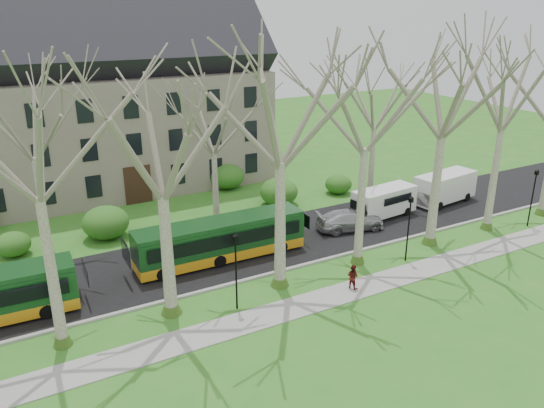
{
  "coord_description": "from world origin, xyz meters",
  "views": [
    {
      "loc": [
        -16.42,
        -23.78,
        15.25
      ],
      "look_at": [
        -1.62,
        3.0,
        3.96
      ],
      "focal_mm": 35.0,
      "sensor_mm": 36.0,
      "label": 1
    }
  ],
  "objects": [
    {
      "name": "ground",
      "position": [
        0.0,
        0.0,
        0.0
      ],
      "size": [
        120.0,
        120.0,
        0.0
      ],
      "primitive_type": "plane",
      "color": "#2E7621",
      "rests_on": "ground"
    },
    {
      "name": "sidewalk",
      "position": [
        0.0,
        -2.5,
        0.03
      ],
      "size": [
        70.0,
        2.0,
        0.06
      ],
      "primitive_type": "cube",
      "color": "gray",
      "rests_on": "ground"
    },
    {
      "name": "road",
      "position": [
        0.0,
        5.5,
        0.03
      ],
      "size": [
        80.0,
        8.0,
        0.06
      ],
      "primitive_type": "cube",
      "color": "black",
      "rests_on": "ground"
    },
    {
      "name": "curb",
      "position": [
        0.0,
        1.5,
        0.07
      ],
      "size": [
        80.0,
        0.25,
        0.14
      ],
      "primitive_type": "cube",
      "color": "#A5A39E",
      "rests_on": "ground"
    },
    {
      "name": "building",
      "position": [
        -6.0,
        24.0,
        8.07
      ],
      "size": [
        26.5,
        12.2,
        16.0
      ],
      "color": "slate",
      "rests_on": "ground"
    },
    {
      "name": "tree_row_verge",
      "position": [
        0.0,
        0.3,
        7.0
      ],
      "size": [
        49.0,
        7.0,
        14.0
      ],
      "color": "gray",
      "rests_on": "ground"
    },
    {
      "name": "tree_row_far",
      "position": [
        -1.33,
        11.0,
        6.0
      ],
      "size": [
        33.0,
        7.0,
        12.0
      ],
      "color": "gray",
      "rests_on": "ground"
    },
    {
      "name": "lamp_row",
      "position": [
        -0.0,
        -1.0,
        2.57
      ],
      "size": [
        36.22,
        0.22,
        4.3
      ],
      "color": "black",
      "rests_on": "ground"
    },
    {
      "name": "hedges",
      "position": [
        -4.67,
        14.0,
        1.0
      ],
      "size": [
        30.6,
        8.6,
        2.0
      ],
      "color": "#175219",
      "rests_on": "ground"
    },
    {
      "name": "bus_follow",
      "position": [
        -4.33,
        4.87,
        1.44
      ],
      "size": [
        11.06,
        2.48,
        2.76
      ],
      "primitive_type": null,
      "rotation": [
        0.0,
        0.0,
        -0.02
      ],
      "color": "#124219",
      "rests_on": "road"
    },
    {
      "name": "sedan",
      "position": [
        5.89,
        4.8,
        0.79
      ],
      "size": [
        5.36,
        3.14,
        1.46
      ],
      "primitive_type": "imported",
      "rotation": [
        0.0,
        0.0,
        1.34
      ],
      "color": "#A9A8AD",
      "rests_on": "road"
    },
    {
      "name": "van_a",
      "position": [
        9.69,
        5.59,
        1.21
      ],
      "size": [
        5.43,
        2.41,
        2.3
      ],
      "primitive_type": null,
      "rotation": [
        0.0,
        0.0,
        0.1
      ],
      "color": "white",
      "rests_on": "road"
    },
    {
      "name": "van_b",
      "position": [
        16.24,
        5.69,
        1.3
      ],
      "size": [
        5.91,
        2.76,
        2.49
      ],
      "primitive_type": null,
      "rotation": [
        0.0,
        0.0,
        0.12
      ],
      "color": "white",
      "rests_on": "road"
    },
    {
      "name": "pedestrian_b",
      "position": [
        0.76,
        -2.28,
        0.79
      ],
      "size": [
        0.79,
        0.87,
        1.47
      ],
      "primitive_type": "imported",
      "rotation": [
        0.0,
        0.0,
        1.97
      ],
      "color": "#501212",
      "rests_on": "sidewalk"
    }
  ]
}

